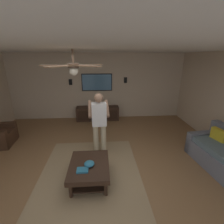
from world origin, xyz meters
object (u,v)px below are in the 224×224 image
(person_standing, at_px, (99,121))
(wall_speaker_left, at_px, (125,80))
(vase_round, at_px, (105,104))
(bowl, at_px, (89,164))
(book, at_px, (83,170))
(remote_white, at_px, (84,170))
(ceiling_fan, at_px, (73,67))
(coffee_table, at_px, (89,168))
(tv, at_px, (97,82))
(wall_speaker_right, at_px, (71,82))
(media_console, at_px, (98,113))

(person_standing, relative_size, wall_speaker_left, 7.45)
(wall_speaker_left, bearing_deg, person_standing, 158.59)
(person_standing, distance_m, vase_round, 2.42)
(person_standing, xyz_separation_m, bowl, (-1.07, 0.20, -0.49))
(wall_speaker_left, bearing_deg, book, 160.57)
(remote_white, xyz_separation_m, ceiling_fan, (0.46, 0.12, 1.88))
(coffee_table, distance_m, tv, 3.89)
(bowl, distance_m, wall_speaker_left, 4.12)
(person_standing, bearing_deg, book, 161.68)
(bowl, bearing_deg, vase_round, -6.62)
(vase_round, xyz_separation_m, wall_speaker_right, (0.29, 1.32, 0.86))
(vase_round, bearing_deg, ceiling_fan, 168.70)
(media_console, relative_size, tv, 1.41)
(remote_white, bearing_deg, vase_round, 108.81)
(person_standing, bearing_deg, wall_speaker_right, 19.30)
(wall_speaker_left, xyz_separation_m, ceiling_fan, (-3.43, 1.48, 0.72))
(coffee_table, xyz_separation_m, book, (-0.20, 0.11, 0.12))
(wall_speaker_left, xyz_separation_m, wall_speaker_right, (0.00, 2.18, -0.05))
(media_console, bearing_deg, wall_speaker_left, 102.51)
(remote_white, bearing_deg, person_standing, 102.57)
(person_standing, bearing_deg, remote_white, 162.38)
(coffee_table, relative_size, remote_white, 6.67)
(media_console, height_order, vase_round, vase_round)
(wall_speaker_left, bearing_deg, wall_speaker_right, 90.00)
(book, relative_size, ceiling_fan, 0.20)
(tv, xyz_separation_m, wall_speaker_right, (0.01, 1.04, 0.02))
(media_console, height_order, ceiling_fan, ceiling_fan)
(wall_speaker_left, distance_m, wall_speaker_right, 2.18)
(wall_speaker_right, bearing_deg, wall_speaker_left, -90.00)
(wall_speaker_left, relative_size, wall_speaker_right, 1.00)
(tv, relative_size, wall_speaker_left, 5.47)
(coffee_table, height_order, tv, tv)
(media_console, distance_m, book, 3.67)
(vase_round, height_order, wall_speaker_right, wall_speaker_right)
(coffee_table, xyz_separation_m, remote_white, (-0.19, 0.09, 0.12))
(vase_round, bearing_deg, coffee_table, 173.15)
(coffee_table, bearing_deg, remote_white, 153.72)
(remote_white, height_order, wall_speaker_right, wall_speaker_right)
(coffee_table, distance_m, wall_speaker_left, 4.12)
(wall_speaker_left, bearing_deg, ceiling_fan, 156.63)
(tv, bearing_deg, person_standing, 1.92)
(media_console, bearing_deg, remote_white, -3.39)
(remote_white, bearing_deg, book, -121.75)
(person_standing, distance_m, ceiling_fan, 1.61)
(wall_speaker_right, bearing_deg, tv, -90.73)
(wall_speaker_right, bearing_deg, book, -168.40)
(person_standing, bearing_deg, vase_round, -8.15)
(tv, bearing_deg, media_console, -0.00)
(book, bearing_deg, remote_white, 29.88)
(wall_speaker_left, bearing_deg, coffee_table, 161.14)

